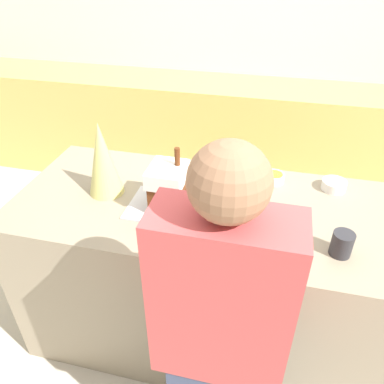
{
  "coord_description": "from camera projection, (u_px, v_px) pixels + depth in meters",
  "views": [
    {
      "loc": [
        0.24,
        -1.39,
        1.95
      ],
      "look_at": [
        -0.1,
        0.0,
        0.98
      ],
      "focal_mm": 35.0,
      "sensor_mm": 36.0,
      "label": 1
    }
  ],
  "objects": [
    {
      "name": "candy_bowl_near_tray_right",
      "position": [
        334.0,
        185.0,
        1.84
      ],
      "size": [
        0.12,
        0.12,
        0.05
      ],
      "color": "white",
      "rests_on": "kitchen_island"
    },
    {
      "name": "candy_bowl_center_rear",
      "position": [
        242.0,
        195.0,
        1.76
      ],
      "size": [
        0.1,
        0.1,
        0.05
      ],
      "color": "silver",
      "rests_on": "kitchen_island"
    },
    {
      "name": "wall_back",
      "position": [
        259.0,
        32.0,
        3.18
      ],
      "size": [
        8.0,
        0.05,
        2.6
      ],
      "color": "white",
      "rests_on": "ground_plane"
    },
    {
      "name": "person",
      "position": [
        218.0,
        348.0,
        1.25
      ],
      "size": [
        0.41,
        0.52,
        1.58
      ],
      "color": "#424C6B",
      "rests_on": "ground_plane"
    },
    {
      "name": "candy_bowl_near_tray_left",
      "position": [
        274.0,
        177.0,
        1.9
      ],
      "size": [
        0.11,
        0.11,
        0.05
      ],
      "color": "silver",
      "rests_on": "kitchen_island"
    },
    {
      "name": "ground_plane",
      "position": [
        207.0,
        329.0,
        2.26
      ],
      "size": [
        12.0,
        12.0,
        0.0
      ],
      "primitive_type": "plane",
      "color": "beige"
    },
    {
      "name": "mug",
      "position": [
        342.0,
        244.0,
        1.45
      ],
      "size": [
        0.08,
        0.08,
        0.1
      ],
      "color": "#2D2D33",
      "rests_on": "kitchen_island"
    },
    {
      "name": "kitchen_island",
      "position": [
        209.0,
        275.0,
        2.0
      ],
      "size": [
        1.89,
        0.81,
        0.92
      ],
      "color": "gray",
      "rests_on": "ground_plane"
    },
    {
      "name": "decorative_tree",
      "position": [
        103.0,
        159.0,
        1.74
      ],
      "size": [
        0.17,
        0.17,
        0.36
      ],
      "color": "#DBD675",
      "rests_on": "kitchen_island"
    },
    {
      "name": "gingerbread_house",
      "position": [
        168.0,
        186.0,
        1.66
      ],
      "size": [
        0.16,
        0.19,
        0.29
      ],
      "color": "#5B2D14",
      "rests_on": "baking_tray"
    },
    {
      "name": "baking_tray",
      "position": [
        169.0,
        207.0,
        1.73
      ],
      "size": [
        0.37,
        0.27,
        0.01
      ],
      "color": "silver",
      "rests_on": "kitchen_island"
    },
    {
      "name": "back_cabinet_block",
      "position": [
        247.0,
        137.0,
        3.38
      ],
      "size": [
        6.0,
        0.6,
        0.94
      ],
      "color": "#DBBC60",
      "rests_on": "ground_plane"
    },
    {
      "name": "candy_bowl_front_corner",
      "position": [
        165.0,
        172.0,
        1.94
      ],
      "size": [
        0.1,
        0.1,
        0.05
      ],
      "color": "white",
      "rests_on": "kitchen_island"
    }
  ]
}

